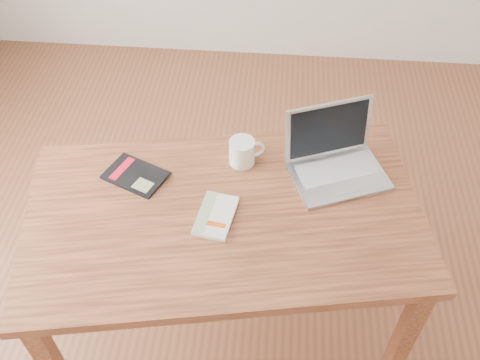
# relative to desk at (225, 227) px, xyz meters

# --- Properties ---
(room) EXTENTS (4.04, 4.04, 2.70)m
(room) POSITION_rel_desk_xyz_m (0.04, 0.09, 0.69)
(room) COLOR brown
(room) RESTS_ON ground
(desk) EXTENTS (1.49, 1.02, 0.75)m
(desk) POSITION_rel_desk_xyz_m (0.00, 0.00, 0.00)
(desk) COLOR brown
(desk) RESTS_ON ground
(white_guidebook) EXTENTS (0.15, 0.21, 0.02)m
(white_guidebook) POSITION_rel_desk_xyz_m (-0.03, -0.03, 0.10)
(white_guidebook) COLOR silver
(white_guidebook) RESTS_ON desk
(black_guidebook) EXTENTS (0.26, 0.22, 0.01)m
(black_guidebook) POSITION_rel_desk_xyz_m (-0.34, 0.14, 0.10)
(black_guidebook) COLOR black
(black_guidebook) RESTS_ON desk
(laptop) EXTENTS (0.41, 0.37, 0.23)m
(laptop) POSITION_rel_desk_xyz_m (0.38, 0.24, 0.14)
(laptop) COLOR silver
(laptop) RESTS_ON desk
(coffee_mug) EXTENTS (0.13, 0.10, 0.10)m
(coffee_mug) POSITION_rel_desk_xyz_m (0.04, 0.25, 0.14)
(coffee_mug) COLOR white
(coffee_mug) RESTS_ON desk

